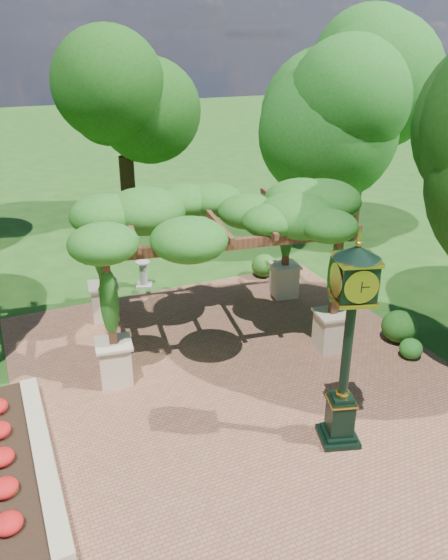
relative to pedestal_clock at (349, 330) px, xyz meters
name	(u,v)px	position (x,y,z in m)	size (l,w,h in m)	color
ground	(272,418)	(-0.88, 1.14, -2.53)	(120.00, 120.00, 0.00)	#1E4714
brick_plaza	(251,392)	(-0.88, 2.14, -2.51)	(10.00, 12.00, 0.04)	brown
border_wall	(43,458)	(-5.48, 1.64, -2.33)	(0.35, 5.00, 0.40)	#C6B793
pedestal_clock	(349,330)	(0.00, 0.00, 0.00)	(1.04, 1.04, 4.23)	black
pergola	(211,219)	(-0.63, 5.01, 0.72)	(6.82, 4.84, 3.97)	beige
sundial	(144,276)	(-1.46, 8.68, -2.15)	(0.62, 0.62, 0.87)	#999991
shrub_front	(411,349)	(3.41, 1.79, -2.24)	(0.57, 0.57, 0.51)	#21631C
shrub_mid	(399,326)	(3.70, 2.59, -2.08)	(0.93, 0.93, 0.83)	#1F5116
shrub_back	(264,266)	(2.43, 7.78, -2.12)	(0.84, 0.84, 0.76)	#2A5D1B
tree_north	(122,104)	(0.03, 15.91, 2.32)	(3.96, 3.96, 7.08)	#331F14
tree_east_far	(363,102)	(7.29, 9.72, 2.71)	(4.84, 4.84, 7.62)	black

